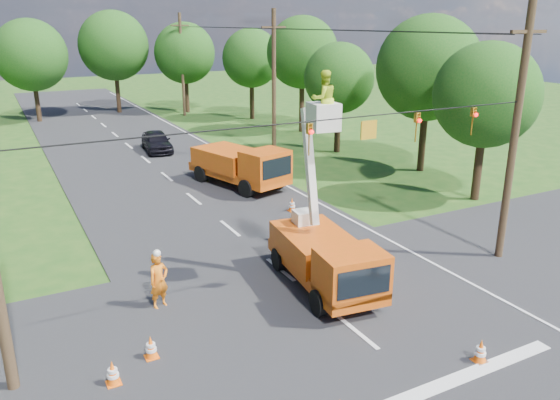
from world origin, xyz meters
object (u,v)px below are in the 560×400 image
traffic_cone_1 (481,351)px  tree_far_c (185,53)px  ground_worker (159,281)px  tree_right_d (302,53)px  tree_right_a (486,95)px  tree_right_c (339,78)px  distant_car (157,141)px  traffic_cone_7 (270,177)px  pole_right_near (515,133)px  bucket_truck (326,245)px  traffic_cone_2 (276,233)px  pole_right_mid (274,83)px  second_truck (241,165)px  tree_right_e (251,58)px  traffic_cone_3 (292,205)px  tree_far_a (31,55)px  tree_right_b (428,68)px  pole_right_far (182,64)px  traffic_cone_5 (113,373)px  traffic_cone_4 (151,347)px  tree_far_b (114,46)px

traffic_cone_1 → tree_far_c: (7.33, 46.88, 5.70)m
ground_worker → tree_right_d: tree_right_d is taller
tree_right_a → tree_right_c: bearing=91.3°
distant_car → tree_far_c: tree_far_c is taller
traffic_cone_7 → tree_right_d: (9.70, 13.11, 6.32)m
distant_car → pole_right_near: pole_right_near is taller
bucket_truck → traffic_cone_2: 4.96m
pole_right_mid → traffic_cone_7: bearing=-119.1°
second_truck → tree_right_c: size_ratio=0.89×
tree_right_e → pole_right_mid: bearing=-109.5°
traffic_cone_3 → tree_right_a: (9.76, -2.81, 5.20)m
bucket_truck → traffic_cone_7: bucket_truck is taller
tree_right_e → tree_far_a: size_ratio=0.91×
bucket_truck → tree_right_c: 22.18m
tree_right_e → tree_far_a: 20.43m
traffic_cone_1 → tree_right_b: tree_right_b is taller
traffic_cone_2 → pole_right_far: size_ratio=0.07×
traffic_cone_3 → pole_right_far: bearing=81.3°
traffic_cone_3 → tree_right_a: size_ratio=0.09×
distant_car → traffic_cone_1: bearing=-82.9°
traffic_cone_5 → tree_right_e: tree_right_e is taller
second_truck → tree_right_c: tree_right_c is taller
traffic_cone_1 → pole_right_mid: (6.33, 24.88, 4.75)m
pole_right_far → tree_far_a: (-13.50, 3.00, 1.08)m
second_truck → tree_right_b: (11.69, -2.08, 5.15)m
pole_right_mid → bucket_truck: bearing=-112.2°
ground_worker → traffic_cone_4: (-1.07, -2.78, -0.61)m
traffic_cone_1 → traffic_cone_7: (2.93, 18.77, 0.00)m
pole_right_mid → tree_right_a: pole_right_mid is taller
second_truck → traffic_cone_5: 18.45m
traffic_cone_1 → traffic_cone_4: same height
pole_right_far → tree_far_b: bearing=137.7°
tree_right_d → tree_far_c: tree_right_d is taller
second_truck → tree_far_a: (-8.31, 28.92, 4.91)m
second_truck → tree_right_d: 18.12m
traffic_cone_7 → tree_right_a: 12.64m
bucket_truck → tree_right_d: tree_right_d is taller
tree_right_b → tree_right_e: tree_right_b is taller
traffic_cone_7 → pole_right_near: size_ratio=0.07×
pole_right_far → distant_car: bearing=-115.5°
ground_worker → tree_far_a: (-0.12, 40.60, 5.22)m
tree_right_d → ground_worker: bearing=-128.7°
traffic_cone_4 → tree_far_a: tree_far_a is taller
tree_right_c → pole_right_near: bearing=-103.9°
pole_right_mid → tree_far_b: 25.65m
tree_far_b → second_truck: bearing=-89.4°
second_truck → traffic_cone_1: 19.02m
distant_car → tree_right_c: (11.74, -6.25, 4.54)m
bucket_truck → tree_far_a: (-5.74, 41.99, 4.52)m
second_truck → tree_right_a: 13.69m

